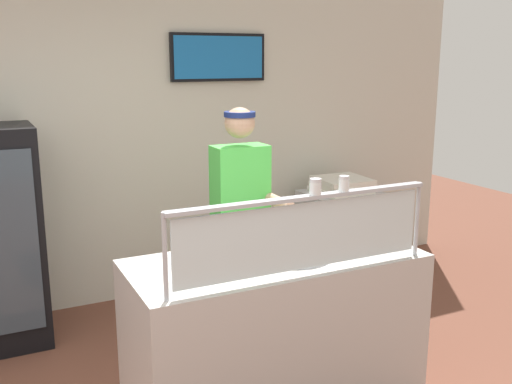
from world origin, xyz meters
name	(u,v)px	position (x,y,z in m)	size (l,w,h in m)	color
ground_plane	(233,358)	(0.86, 1.00, 0.00)	(12.00, 12.00, 0.00)	brown
shop_rear_unit	(166,143)	(0.87, 2.44, 1.36)	(6.13, 0.13, 2.70)	beige
serving_counter	(275,332)	(0.86, 0.38, 0.47)	(1.73, 0.76, 0.95)	#BCB7B2
sneeze_guard	(305,225)	(0.86, 0.06, 1.23)	(1.55, 0.06, 0.44)	#B2B5BC
pizza_tray	(293,254)	(0.96, 0.35, 0.97)	(0.46, 0.46, 0.04)	#9EA0A8
pizza_server	(301,250)	(1.00, 0.33, 0.99)	(0.07, 0.28, 0.01)	#ADAFB7
parmesan_shaker	(315,188)	(0.92, 0.06, 1.42)	(0.06, 0.06, 0.08)	white
pepper_flake_shaker	(344,184)	(1.10, 0.06, 1.42)	(0.06, 0.06, 0.08)	white
worker_figure	(241,215)	(0.99, 1.13, 1.01)	(0.41, 0.50, 1.76)	#23232D
prep_shelf	(341,236)	(2.41, 1.95, 0.43)	(0.70, 0.55, 0.86)	#B7BABF
pizza_box_stack	(342,185)	(2.41, 1.95, 0.93)	(0.50, 0.48, 0.13)	silver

